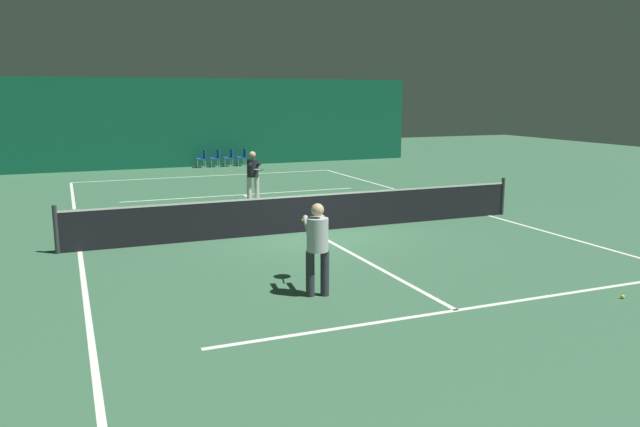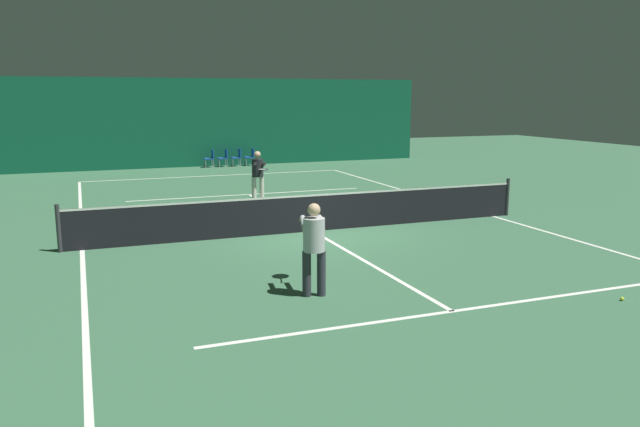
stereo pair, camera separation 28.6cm
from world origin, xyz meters
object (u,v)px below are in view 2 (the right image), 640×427
player_near (314,242)px  tennis_ball (622,299)px  courtside_chair_0 (210,157)px  courtside_chair_2 (237,156)px  player_far (258,172)px  courtside_chair_1 (224,157)px  tennis_net (313,212)px  courtside_chair_3 (250,156)px

player_near → tennis_ball: bearing=-100.1°
courtside_chair_0 → courtside_chair_2: (1.32, 0.00, 0.00)m
player_far → courtside_chair_2: bearing=176.4°
courtside_chair_1 → tennis_net: bearing=-4.0°
tennis_net → courtside_chair_3: 15.33m
tennis_net → player_far: 4.95m
tennis_ball → courtside_chair_1: bearing=94.9°
player_near → tennis_ball: player_near is taller
courtside_chair_1 → tennis_ball: size_ratio=12.73×
player_near → courtside_chair_0: player_near is taller
tennis_net → player_far: player_far is taller
player_far → tennis_ball: player_far is taller
courtside_chair_1 → courtside_chair_3: (1.32, 0.00, 0.00)m
player_far → courtside_chair_1: (1.12, 10.21, -0.46)m
player_far → tennis_ball: size_ratio=24.62×
tennis_net → courtside_chair_1: (1.06, 15.14, -0.03)m
courtside_chair_1 → courtside_chair_0: bearing=-90.0°
player_far → player_near: bearing=-3.6°
tennis_net → courtside_chair_0: bearing=88.5°
player_far → courtside_chair_3: size_ratio=1.93×
courtside_chair_0 → courtside_chair_2: 1.32m
courtside_chair_2 → tennis_net: bearing=-6.5°
courtside_chair_0 → tennis_ball: size_ratio=12.73×
courtside_chair_1 → courtside_chair_2: (0.66, 0.00, 0.00)m
courtside_chair_0 → courtside_chair_3: same height
player_near → courtside_chair_2: size_ratio=1.93×
tennis_net → courtside_chair_0: size_ratio=14.29×
player_far → courtside_chair_0: player_far is taller
courtside_chair_1 → player_near: bearing=-8.1°
player_near → courtside_chair_1: size_ratio=1.93×
courtside_chair_0 → courtside_chair_2: bearing=90.0°
player_far → courtside_chair_0: 10.23m
player_near → courtside_chair_1: bearing=6.3°
tennis_net → tennis_ball: size_ratio=181.82×
player_near → courtside_chair_2: 20.27m
player_far → courtside_chair_0: bearing=-176.2°
courtside_chair_1 → courtside_chair_2: same height
courtside_chair_3 → tennis_ball: (0.58, -22.12, -0.45)m
courtside_chair_0 → courtside_chair_3: 1.98m
courtside_chair_1 → tennis_ball: bearing=4.9°
player_near → courtside_chair_0: 20.08m
tennis_net → player_near: bearing=-110.3°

